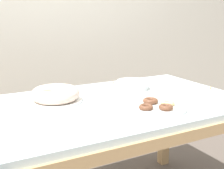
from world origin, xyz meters
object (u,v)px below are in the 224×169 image
cake_chocolate_round (55,95)px  pastry_platter (157,107)px  tealight_centre (211,90)px  tealight_right_edge (113,84)px  plate_stack (132,85)px

cake_chocolate_round → pastry_platter: bearing=-41.6°
tealight_centre → tealight_right_edge: size_ratio=1.00×
tealight_centre → cake_chocolate_round: bearing=165.4°
pastry_platter → tealight_right_edge: (0.05, 0.59, -0.00)m
tealight_right_edge → cake_chocolate_round: bearing=-158.1°
plate_stack → tealight_centre: plate_stack is taller
plate_stack → tealight_right_edge: bearing=109.9°
plate_stack → tealight_centre: (0.43, -0.29, -0.02)m
cake_chocolate_round → plate_stack: (0.55, 0.04, -0.01)m
plate_stack → tealight_right_edge: 0.17m
tealight_centre → pastry_platter: bearing=-165.9°
cake_chocolate_round → plate_stack: cake_chocolate_round is taller
pastry_platter → cake_chocolate_round: bearing=138.4°
cake_chocolate_round → tealight_centre: size_ratio=7.69×
cake_chocolate_round → pastry_platter: cake_chocolate_round is taller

